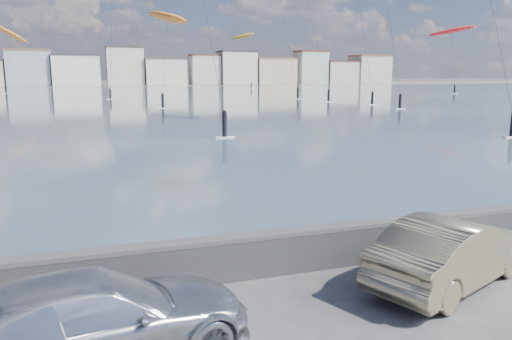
% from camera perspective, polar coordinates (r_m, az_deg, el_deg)
% --- Properties ---
extents(ground, '(700.00, 700.00, 0.00)m').
position_cam_1_polar(ground, '(9.15, 2.14, -18.78)').
color(ground, '#333335').
rests_on(ground, ground).
extents(bay_water, '(500.00, 177.00, 0.00)m').
position_cam_1_polar(bay_water, '(99.06, -17.05, 7.92)').
color(bay_water, '#31404F').
rests_on(bay_water, ground).
extents(far_shore_strip, '(500.00, 60.00, 0.00)m').
position_cam_1_polar(far_shore_strip, '(207.49, -17.99, 9.24)').
color(far_shore_strip, '#4C473D').
rests_on(far_shore_strip, ground).
extents(seawall, '(400.00, 0.36, 1.08)m').
position_cam_1_polar(seawall, '(11.23, -2.77, -9.67)').
color(seawall, '#28282B').
rests_on(seawall, ground).
extents(far_buildings, '(240.79, 13.26, 14.60)m').
position_cam_1_polar(far_buildings, '(193.47, -17.64, 10.96)').
color(far_buildings, beige).
rests_on(far_buildings, ground).
extents(car_silver, '(5.41, 3.04, 1.48)m').
position_cam_1_polar(car_silver, '(8.54, -18.00, -16.01)').
color(car_silver, '#B0B3B8').
rests_on(car_silver, ground).
extents(car_champagne, '(4.80, 3.22, 1.50)m').
position_cam_1_polar(car_champagne, '(11.76, 21.43, -8.61)').
color(car_champagne, tan).
rests_on(car_champagne, ground).
extents(kitesurfer_3, '(6.84, 18.05, 14.69)m').
position_cam_1_polar(kitesurfer_3, '(79.39, -10.13, 16.74)').
color(kitesurfer_3, orange).
rests_on(kitesurfer_3, ground).
extents(kitesurfer_4, '(8.10, 9.97, 15.97)m').
position_cam_1_polar(kitesurfer_4, '(135.17, -26.21, 13.70)').
color(kitesurfer_4, orange).
rests_on(kitesurfer_4, ground).
extents(kitesurfer_8, '(6.76, 15.39, 16.88)m').
position_cam_1_polar(kitesurfer_8, '(154.70, -1.53, 14.97)').
color(kitesurfer_8, '#BF8C19').
rests_on(kitesurfer_8, ground).
extents(kitesurfer_16, '(9.58, 11.86, 15.67)m').
position_cam_1_polar(kitesurfer_16, '(129.42, 21.50, 14.53)').
color(kitesurfer_16, red).
rests_on(kitesurfer_16, ground).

